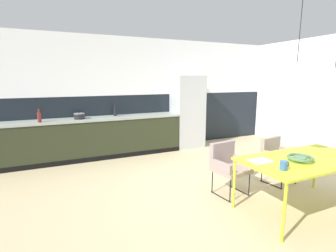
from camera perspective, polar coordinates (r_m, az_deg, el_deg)
The scene contains 16 objects.
ground_plane at distance 4.13m, azimuth 11.16°, elevation -14.86°, with size 9.56×9.56×0.00m, color tan.
back_wall_splashback_dark at distance 6.59m, azimuth -4.43°, elevation 1.13°, with size 7.36×0.12×1.36m, color black.
back_wall_panel_upper at distance 6.50m, azimuth -4.61°, elevation 13.06°, with size 7.36×0.12×1.36m, color silver.
kitchen_counter at distance 5.94m, azimuth -16.80°, elevation -2.61°, with size 4.11×0.63×0.90m.
refrigerator_column at distance 6.62m, azimuth 4.37°, elevation 3.21°, with size 0.75×0.60×1.83m, color #ADAFB2.
dining_table at distance 3.86m, azimuth 28.37°, elevation -6.99°, with size 1.72×0.91×0.72m.
armchair_far_side at distance 4.76m, azimuth 23.05°, elevation -5.79°, with size 0.55×0.54×0.76m.
armchair_near_window at distance 4.07m, azimuth 13.17°, elevation -7.90°, with size 0.54×0.53×0.79m.
fruit_bowl at distance 3.68m, azimuth 27.44°, elevation -6.36°, with size 0.32×0.32×0.07m.
open_book at distance 3.49m, azimuth 19.97°, elevation -7.33°, with size 0.26×0.21×0.02m.
mug_dark_espresso at distance 3.26m, azimuth 24.46°, elevation -8.02°, with size 0.13×0.08×0.11m.
cooking_pot at distance 5.80m, azimuth -19.21°, elevation 2.10°, with size 0.23×0.23×0.15m.
bottle_oil_tall at distance 6.07m, azimuth -11.74°, elevation 3.35°, with size 0.07×0.07×0.30m.
bottle_spice_small at distance 5.67m, azimuth -26.83°, elevation 1.84°, with size 0.07×0.07×0.28m.
pendant_lamp_over_table_near at distance 3.42m, azimuth 26.71°, elevation 10.22°, with size 0.33×0.33×1.01m.
pendant_lamp_over_table_far at distance 3.98m, azimuth 33.12°, elevation 9.15°, with size 0.39×0.39×1.01m.
Camera 1 is at (-2.22, -3.01, 1.76)m, focal length 27.27 mm.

